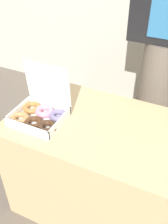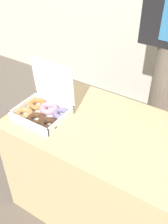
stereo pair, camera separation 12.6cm
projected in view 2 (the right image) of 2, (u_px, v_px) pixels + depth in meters
The scene contains 3 objects.
ground_plane at pixel (104, 207), 1.79m from camera, with size 14.00×14.00×0.00m, color #665B51.
table at pixel (107, 173), 1.58m from camera, with size 1.10×0.62×0.71m.
donut_box at pixel (44, 110), 1.43m from camera, with size 0.32×0.26×0.29m.
Camera 2 is at (0.44, -0.95, 1.60)m, focal length 42.00 mm.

